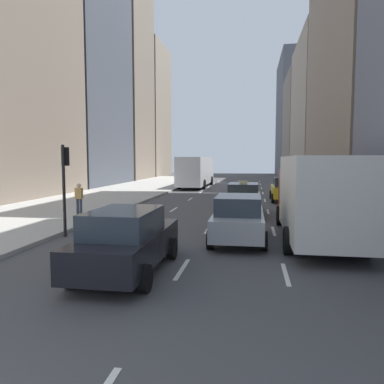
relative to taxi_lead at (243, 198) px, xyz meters
The scene contains 12 objects.
sidewalk_left 13.79m from the taxi_lead, 143.02° to the left, with size 8.00×66.00×0.15m, color #ADAAA3.
lane_markings 4.59m from the taxi_lead, 108.10° to the left, with size 5.72×56.00×0.01m.
building_row_left 28.19m from the taxi_lead, 134.65° to the left, with size 6.00×68.24×33.58m.
building_row_right 22.43m from the taxi_lead, 66.06° to the left, with size 6.00×77.00×30.68m.
taxi_lead is the anchor object (origin of this frame).
taxi_second 7.54m from the taxi_lead, 68.22° to the left, with size 2.02×4.40×1.87m.
sedan_black_near 6.90m from the taxi_lead, 90.00° to the right, with size 2.02×4.51×1.72m.
sedan_silver_behind 11.60m from the taxi_lead, 103.96° to the right, with size 2.02×4.71×1.74m.
city_bus 20.53m from the taxi_lead, 105.88° to the left, with size 2.80×11.61×3.25m.
box_truck 7.03m from the taxi_lead, 66.35° to the right, with size 2.58×8.40×3.15m.
pedestrian_far_walking 8.77m from the taxi_lead, 161.92° to the right, with size 0.36×0.22×1.65m.
traffic_light_pole 9.92m from the taxi_lead, 133.55° to the right, with size 0.24×0.42×3.60m.
Camera 1 is at (4.51, -1.97, 3.05)m, focal length 35.00 mm.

